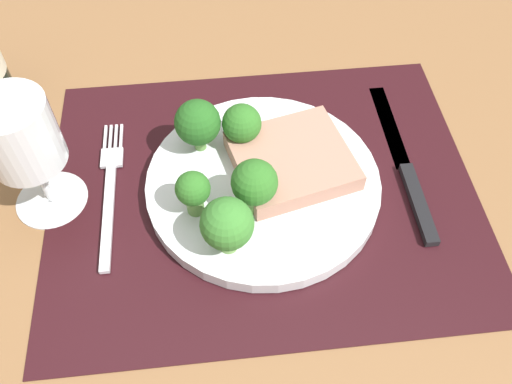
# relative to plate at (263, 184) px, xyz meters

# --- Properties ---
(ground_plane) EXTENTS (1.40, 1.10, 0.03)m
(ground_plane) POSITION_rel_plate_xyz_m (0.00, 0.00, -0.03)
(ground_plane) COLOR brown
(placemat) EXTENTS (0.45, 0.36, 0.00)m
(placemat) POSITION_rel_plate_xyz_m (0.00, 0.00, -0.01)
(placemat) COLOR black
(placemat) RESTS_ON ground_plane
(plate) EXTENTS (0.25, 0.25, 0.02)m
(plate) POSITION_rel_plate_xyz_m (0.00, 0.00, 0.00)
(plate) COLOR silver
(plate) RESTS_ON placemat
(steak) EXTENTS (0.14, 0.13, 0.02)m
(steak) POSITION_rel_plate_xyz_m (0.03, 0.01, 0.02)
(steak) COLOR tan
(steak) RESTS_ON plate
(broccoli_near_fork) EXTENTS (0.03, 0.03, 0.05)m
(broccoli_near_fork) POSITION_rel_plate_xyz_m (-0.07, -0.03, 0.04)
(broccoli_near_fork) COLOR #5B8942
(broccoli_near_fork) RESTS_ON plate
(broccoli_front_edge) EXTENTS (0.04, 0.04, 0.05)m
(broccoli_front_edge) POSITION_rel_plate_xyz_m (-0.02, 0.05, 0.04)
(broccoli_front_edge) COLOR #5B8942
(broccoli_front_edge) RESTS_ON plate
(broccoli_back_left) EXTENTS (0.05, 0.05, 0.06)m
(broccoli_back_left) POSITION_rel_plate_xyz_m (-0.01, -0.03, 0.05)
(broccoli_back_left) COLOR #5B8942
(broccoli_back_left) RESTS_ON plate
(broccoli_near_steak) EXTENTS (0.05, 0.05, 0.06)m
(broccoli_near_steak) POSITION_rel_plate_xyz_m (-0.04, -0.08, 0.05)
(broccoli_near_steak) COLOR #6B994C
(broccoli_near_steak) RESTS_ON plate
(broccoli_center) EXTENTS (0.05, 0.05, 0.06)m
(broccoli_center) POSITION_rel_plate_xyz_m (-0.06, 0.05, 0.05)
(broccoli_center) COLOR #5B8942
(broccoli_center) RESTS_ON plate
(fork) EXTENTS (0.02, 0.19, 0.01)m
(fork) POSITION_rel_plate_xyz_m (-0.16, 0.01, -0.01)
(fork) COLOR silver
(fork) RESTS_ON placemat
(knife) EXTENTS (0.02, 0.23, 0.01)m
(knife) POSITION_rel_plate_xyz_m (0.16, 0.01, -0.00)
(knife) COLOR black
(knife) RESTS_ON placemat
(wine_glass) EXTENTS (0.07, 0.07, 0.14)m
(wine_glass) POSITION_rel_plate_xyz_m (-0.22, 0.01, 0.08)
(wine_glass) COLOR silver
(wine_glass) RESTS_ON ground_plane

